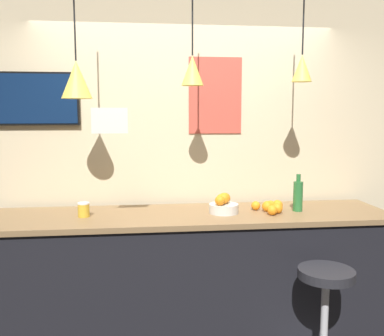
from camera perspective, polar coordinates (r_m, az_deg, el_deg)
The scene contains 13 objects.
back_wall at distance 3.68m, azimuth -0.86°, elevation 2.30°, with size 8.00×0.06×2.90m.
service_counter at distance 3.44m, azimuth 0.00°, elevation -14.26°, with size 3.05×0.72×1.01m.
bar_stool at distance 3.09m, azimuth 17.31°, elevation -16.87°, with size 0.39×0.39×0.76m.
fruit_bowl at distance 3.29m, azimuth 4.20°, elevation -4.94°, with size 0.23×0.23×0.16m.
orange_pile at distance 3.39m, azimuth 10.51°, elevation -5.09°, with size 0.24×0.25×0.08m.
juice_bottle at distance 3.44m, azimuth 13.95°, elevation -3.57°, with size 0.07×0.07×0.29m.
spread_jar at distance 3.27m, azimuth -14.25°, elevation -5.41°, with size 0.09×0.09×0.11m.
pendant_lamp_left at distance 3.19m, azimuth -15.15°, elevation 11.35°, with size 0.22×0.22×0.93m.
pendant_lamp_middle at distance 3.19m, azimuth 0.06°, elevation 12.95°, with size 0.16×0.16×0.83m.
pendant_lamp_right at distance 3.39m, azimuth 14.45°, elevation 12.85°, with size 0.15×0.15×0.80m.
mounted_tv at distance 3.70m, azimuth -20.66°, elevation 8.64°, with size 0.75×0.04×0.43m.
hanging_menu_board at distance 2.91m, azimuth -10.94°, elevation 6.22°, with size 0.24×0.01×0.17m.
wall_poster at distance 3.67m, azimuth 3.12°, elevation 9.62°, with size 0.45×0.01×0.64m.
Camera 1 is at (-0.37, -2.48, 1.77)m, focal length 40.00 mm.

